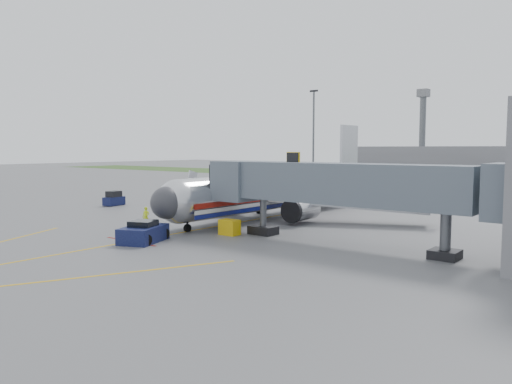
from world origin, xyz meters
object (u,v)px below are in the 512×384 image
Objects in this scene: airliner at (278,191)px; ramp_worker at (146,217)px; belt_loader at (224,204)px; baggage_tug at (114,199)px; pushback_tug at (143,233)px.

ramp_worker is (-4.78, -13.90, -1.71)m from airliner.
ramp_worker is at bearing -75.95° from belt_loader.
ramp_worker is at bearing -108.99° from airliner.
airliner is 22.37m from baggage_tug.
pushback_tug is at bearing -87.20° from airliner.
pushback_tug is at bearing -30.67° from baggage_tug.
ramp_worker is (3.68, -14.70, 0.33)m from belt_loader.
pushback_tug is 7.49m from ramp_worker.
airliner is 8.74m from belt_loader.
belt_loader reaches higher than baggage_tug.
airliner is at bearing 92.80° from pushback_tug.
airliner reaches higher than belt_loader.
belt_loader is 15.15m from ramp_worker.
baggage_tug is 18.89m from ramp_worker.
baggage_tug is 1.51× the size of ramp_worker.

